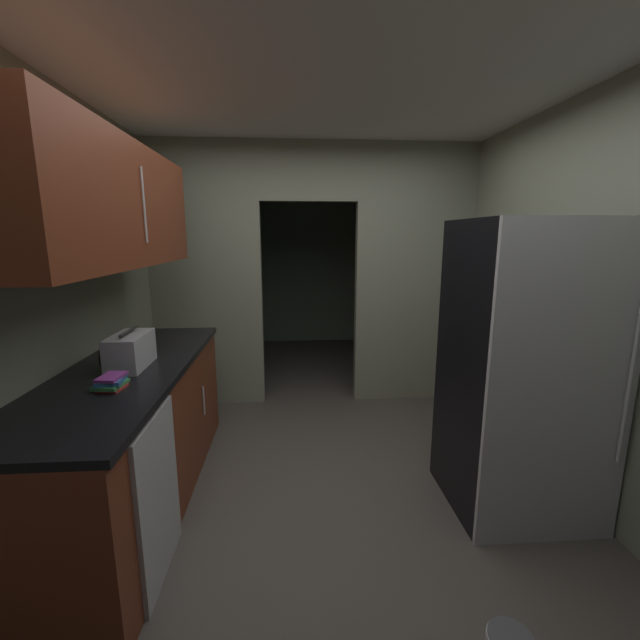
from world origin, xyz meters
The scene contains 10 objects.
ground centered at (0.00, 0.00, 0.00)m, with size 20.00×20.00×0.00m, color #47423D.
kitchen_overhead_slab centered at (0.00, 0.53, 2.60)m, with size 3.58×7.51×0.06m, color silver.
kitchen_partition centered at (0.02, 1.75, 1.37)m, with size 3.18×0.12×2.57m.
adjoining_room_shell centered at (0.00, 3.51, 1.29)m, with size 3.18×2.58×2.57m.
refrigerator centered at (1.17, -0.06, 0.89)m, with size 0.81×0.77×1.79m.
lower_cabinet_run centered at (-1.24, 0.13, 0.45)m, with size 0.70×2.18×0.91m.
dishwasher centered at (-0.90, -0.48, 0.42)m, with size 0.02×0.56×0.85m.
upper_cabinet_counterside centered at (-1.24, 0.13, 1.86)m, with size 0.36×1.97×0.70m.
boombox centered at (-1.22, 0.13, 1.01)m, with size 0.20×0.37×0.23m.
book_stack centered at (-1.18, -0.24, 0.94)m, with size 0.15×0.18×0.07m.
Camera 1 is at (-0.24, -2.35, 1.69)m, focal length 23.12 mm.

